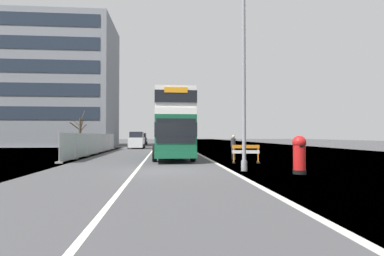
% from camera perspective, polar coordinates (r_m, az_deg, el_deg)
% --- Properties ---
extents(ground, '(140.00, 280.00, 0.10)m').
position_cam_1_polar(ground, '(15.55, -2.88, -7.79)').
color(ground, '#424244').
extents(double_decker_bus, '(2.98, 11.35, 4.67)m').
position_cam_1_polar(double_decker_bus, '(24.08, -3.72, 0.52)').
color(double_decker_bus, '#145638').
rests_on(double_decker_bus, ground).
extents(lamppost_foreground, '(0.29, 0.70, 8.68)m').
position_cam_1_polar(lamppost_foreground, '(15.49, 9.34, 7.61)').
color(lamppost_foreground, gray).
rests_on(lamppost_foreground, ground).
extents(red_pillar_postbox, '(0.60, 0.60, 1.69)m').
position_cam_1_polar(red_pillar_postbox, '(14.72, 18.80, -4.28)').
color(red_pillar_postbox, black).
rests_on(red_pillar_postbox, ground).
extents(roadworks_barrier, '(1.67, 0.60, 1.11)m').
position_cam_1_polar(roadworks_barrier, '(19.71, 9.69, -4.25)').
color(roadworks_barrier, orange).
rests_on(roadworks_barrier, ground).
extents(construction_site_fence, '(0.44, 20.60, 1.93)m').
position_cam_1_polar(construction_site_fence, '(30.63, -16.97, -2.76)').
color(construction_site_fence, '#A8AAAD').
rests_on(construction_site_fence, ground).
extents(car_oncoming_near, '(2.02, 4.50, 2.18)m').
position_cam_1_polar(car_oncoming_near, '(42.11, -9.95, -2.26)').
color(car_oncoming_near, silver).
rests_on(car_oncoming_near, ground).
extents(car_receding_mid, '(2.04, 4.59, 2.17)m').
position_cam_1_polar(car_receding_mid, '(49.37, -4.66, -2.15)').
color(car_receding_mid, slate).
rests_on(car_receding_mid, ground).
extents(car_receding_far, '(1.97, 3.84, 2.13)m').
position_cam_1_polar(car_receding_far, '(57.81, -9.10, -2.05)').
color(car_receding_far, black).
rests_on(car_receding_far, ground).
extents(bare_tree_far_verge_near, '(2.15, 2.11, 5.15)m').
position_cam_1_polar(bare_tree_far_verge_near, '(45.33, -19.57, -0.54)').
color(bare_tree_far_verge_near, '#4C3D2D').
rests_on(bare_tree_far_verge_near, ground).
extents(pedestrian_at_kerb, '(0.34, 0.34, 1.72)m').
position_cam_1_polar(pedestrian_at_kerb, '(22.31, 7.46, -3.49)').
color(pedestrian_at_kerb, '#2D3342').
rests_on(pedestrian_at_kerb, ground).
extents(backdrop_office_block, '(29.82, 13.31, 20.28)m').
position_cam_1_polar(backdrop_office_block, '(58.76, -28.61, 7.07)').
color(backdrop_office_block, gray).
rests_on(backdrop_office_block, ground).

